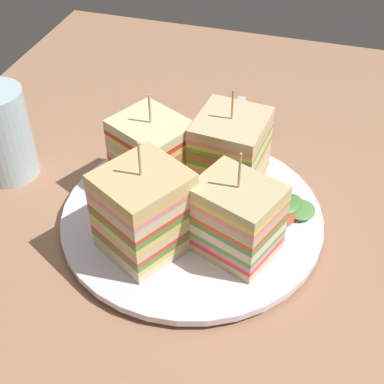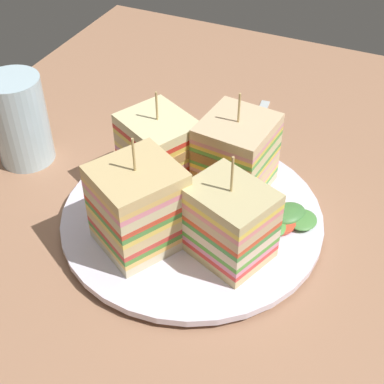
% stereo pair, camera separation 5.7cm
% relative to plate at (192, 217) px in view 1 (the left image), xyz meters
% --- Properties ---
extents(ground_plane, '(0.95, 0.74, 0.02)m').
position_rel_plate_xyz_m(ground_plane, '(0.00, 0.00, -0.02)').
color(ground_plane, '#A57556').
extents(plate, '(0.28, 0.28, 0.01)m').
position_rel_plate_xyz_m(plate, '(0.00, 0.00, 0.00)').
color(plate, white).
rests_on(plate, ground_plane).
extents(sandwich_wedge_0, '(0.09, 0.09, 0.12)m').
position_rel_plate_xyz_m(sandwich_wedge_0, '(-0.03, -0.05, 0.04)').
color(sandwich_wedge_0, '#DBBF84').
rests_on(sandwich_wedge_0, plate).
extents(sandwich_wedge_1, '(0.08, 0.08, 0.12)m').
position_rel_plate_xyz_m(sandwich_wedge_1, '(0.06, -0.02, 0.05)').
color(sandwich_wedge_1, beige).
rests_on(sandwich_wedge_1, plate).
extents(sandwich_wedge_2, '(0.09, 0.10, 0.12)m').
position_rel_plate_xyz_m(sandwich_wedge_2, '(0.03, 0.05, 0.05)').
color(sandwich_wedge_2, beige).
rests_on(sandwich_wedge_2, plate).
extents(sandwich_wedge_3, '(0.10, 0.10, 0.13)m').
position_rel_plate_xyz_m(sandwich_wedge_3, '(-0.06, 0.03, 0.05)').
color(sandwich_wedge_3, beige).
rests_on(sandwich_wedge_3, plate).
extents(chip_pile, '(0.07, 0.07, 0.03)m').
position_rel_plate_xyz_m(chip_pile, '(-0.00, -0.01, 0.02)').
color(chip_pile, '#EDC969').
rests_on(chip_pile, plate).
extents(salad_garnish, '(0.07, 0.07, 0.01)m').
position_rel_plate_xyz_m(salad_garnish, '(0.03, -0.09, 0.01)').
color(salad_garnish, '#4F8F43').
rests_on(salad_garnish, plate).
extents(spoon, '(0.15, 0.04, 0.01)m').
position_rel_plate_xyz_m(spoon, '(0.16, -0.01, -0.00)').
color(spoon, silver).
rests_on(spoon, ground_plane).
extents(drinking_glass, '(0.07, 0.07, 0.11)m').
position_rel_plate_xyz_m(drinking_glass, '(0.02, 0.23, 0.04)').
color(drinking_glass, silver).
rests_on(drinking_glass, ground_plane).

